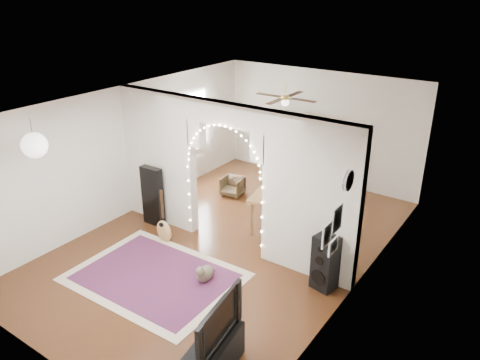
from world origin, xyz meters
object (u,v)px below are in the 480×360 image
Objects in this scene: media_console at (213,357)px; floor_speaker at (325,263)px; dining_table at (283,201)px; dining_chair_left at (233,186)px; bookcase at (293,148)px; acoustic_guitar at (163,223)px; dining_chair_right at (292,219)px.

floor_speaker is at bearing 72.51° from media_console.
dining_chair_left is at bearing 143.46° from dining_table.
bookcase is at bearing 137.15° from floor_speaker.
bookcase reaches higher than acoustic_guitar.
bookcase is 3.24× the size of dining_chair_right.
bookcase reaches higher than dining_chair_right.
acoustic_guitar is at bearing -115.43° from bookcase.
dining_table reaches higher than dining_chair_right.
dining_chair_left is at bearing -131.01° from bookcase.
bookcase reaches higher than dining_chair_left.
acoustic_guitar is at bearing -95.05° from dining_chair_left.
media_console is at bearing -65.58° from dining_chair_left.
acoustic_guitar reaches higher than dining_chair_right.
bookcase is at bearing 101.20° from media_console.
floor_speaker reaches higher than dining_chair_left.
floor_speaker reaches higher than dining_chair_right.
floor_speaker is at bearing -41.90° from dining_chair_right.
dining_table is at bearing -34.36° from dining_chair_left.
bookcase reaches higher than floor_speaker.
media_console is 0.61× the size of bookcase.
dining_table is at bearing -113.25° from dining_chair_right.
floor_speaker is 1.87m from dining_table.
dining_chair_right is (-0.98, 3.81, -0.02)m from media_console.
media_console is 2.10× the size of dining_chair_left.
dining_table is (-1.45, 1.16, 0.22)m from floor_speaker.
dining_table reaches higher than media_console.
bookcase is (-2.59, 3.63, 0.36)m from floor_speaker.
acoustic_guitar is 1.90× the size of dining_chair_left.
dining_chair_right is (1.25, -2.25, -0.59)m from bookcase.
dining_table is (-1.09, 3.59, 0.43)m from media_console.
media_console is (-0.36, -2.43, -0.21)m from floor_speaker.
acoustic_guitar is at bearing -147.61° from dining_table.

